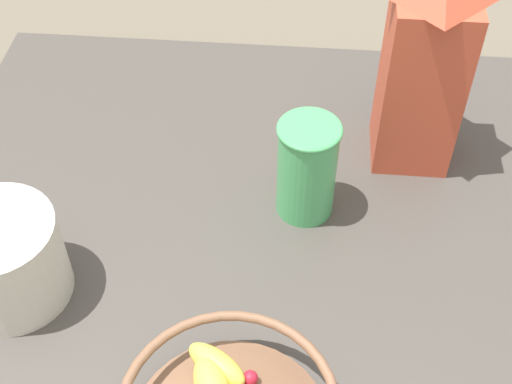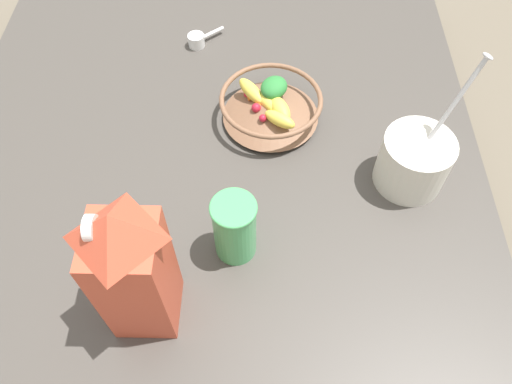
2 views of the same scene
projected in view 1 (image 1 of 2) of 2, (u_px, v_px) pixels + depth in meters
ground_plane at (343, 366)px, 0.78m from camera, size 6.00×6.00×0.00m
countertop at (345, 355)px, 0.76m from camera, size 1.04×1.04×0.05m
milk_carton at (425, 63)px, 0.84m from camera, size 0.09×0.09×0.28m
yogurt_tub at (3, 256)px, 0.75m from camera, size 0.13×0.14×0.26m
drinking_cup at (307, 167)px, 0.82m from camera, size 0.07×0.07×0.13m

